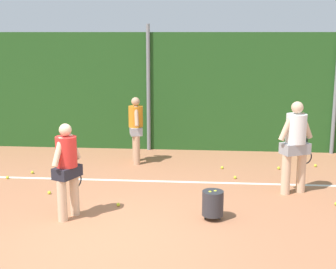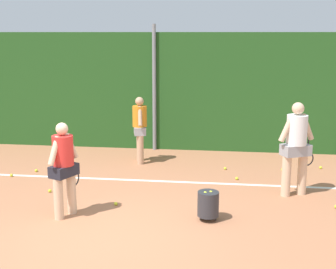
# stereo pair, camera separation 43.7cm
# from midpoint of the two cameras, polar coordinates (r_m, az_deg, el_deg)

# --- Properties ---
(ground_plane) EXTENTS (25.66, 25.66, 0.00)m
(ground_plane) POSITION_cam_midpoint_polar(r_m,az_deg,el_deg) (9.12, -6.73, -7.73)
(ground_plane) COLOR #B2704C
(hedge_fence_backdrop) EXTENTS (16.68, 0.25, 3.11)m
(hedge_fence_backdrop) POSITION_cam_midpoint_polar(r_m,az_deg,el_deg) (12.68, -3.27, 5.19)
(hedge_fence_backdrop) COLOR #23511E
(hedge_fence_backdrop) RESTS_ON ground_plane
(fence_post_center) EXTENTS (0.10, 0.10, 3.32)m
(fence_post_center) POSITION_cam_midpoint_polar(r_m,az_deg,el_deg) (12.49, -3.39, 5.56)
(fence_post_center) COLOR gray
(fence_post_center) RESTS_ON ground_plane
(fence_post_right) EXTENTS (0.10, 0.10, 3.32)m
(fence_post_right) POSITION_cam_midpoint_polar(r_m,az_deg,el_deg) (12.74, 18.66, 5.07)
(fence_post_right) COLOR gray
(fence_post_right) RESTS_ON ground_plane
(court_baseline_paint) EXTENTS (12.19, 0.10, 0.01)m
(court_baseline_paint) POSITION_cam_midpoint_polar(r_m,az_deg,el_deg) (10.17, -5.46, -5.55)
(court_baseline_paint) COLOR white
(court_baseline_paint) RESTS_ON ground_plane
(player_foreground_near) EXTENTS (0.45, 0.73, 1.64)m
(player_foreground_near) POSITION_cam_midpoint_polar(r_m,az_deg,el_deg) (8.13, -13.59, -3.72)
(player_foreground_near) COLOR beige
(player_foreground_near) RESTS_ON ground_plane
(player_midcourt) EXTENTS (0.74, 0.51, 1.82)m
(player_midcourt) POSITION_cam_midpoint_polar(r_m,az_deg,el_deg) (9.38, 13.83, -0.96)
(player_midcourt) COLOR beige
(player_midcourt) RESTS_ON ground_plane
(player_backcourt_far) EXTENTS (0.38, 0.66, 1.60)m
(player_backcourt_far) POSITION_cam_midpoint_polar(r_m,az_deg,el_deg) (11.35, -5.00, 0.99)
(player_backcourt_far) COLOR tan
(player_backcourt_far) RESTS_ON ground_plane
(ball_hopper) EXTENTS (0.36, 0.36, 0.51)m
(ball_hopper) POSITION_cam_midpoint_polar(r_m,az_deg,el_deg) (8.04, 3.85, -8.26)
(ball_hopper) COLOR #2D2D33
(ball_hopper) RESTS_ON ground_plane
(tennis_ball_0) EXTENTS (0.07, 0.07, 0.07)m
(tennis_ball_0) POSITION_cam_midpoint_polar(r_m,az_deg,el_deg) (11.60, 16.32, -3.62)
(tennis_ball_0) COLOR #CCDB33
(tennis_ball_0) RESTS_ON ground_plane
(tennis_ball_1) EXTENTS (0.07, 0.07, 0.07)m
(tennis_ball_1) POSITION_cam_midpoint_polar(r_m,az_deg,el_deg) (11.18, 12.11, -3.98)
(tennis_ball_1) COLOR #CCDB33
(tennis_ball_1) RESTS_ON ground_plane
(tennis_ball_2) EXTENTS (0.07, 0.07, 0.07)m
(tennis_ball_2) POSITION_cam_midpoint_polar(r_m,az_deg,el_deg) (11.10, -17.14, -4.38)
(tennis_ball_2) COLOR #CCDB33
(tennis_ball_2) RESTS_ON ground_plane
(tennis_ball_5) EXTENTS (0.07, 0.07, 0.07)m
(tennis_ball_5) POSITION_cam_midpoint_polar(r_m,az_deg,el_deg) (10.32, 6.89, -5.16)
(tennis_ball_5) COLOR #CCDB33
(tennis_ball_5) RESTS_ON ground_plane
(tennis_ball_6) EXTENTS (0.07, 0.07, 0.07)m
(tennis_ball_6) POSITION_cam_midpoint_polar(r_m,az_deg,el_deg) (9.64, -15.40, -6.77)
(tennis_ball_6) COLOR #CCDB33
(tennis_ball_6) RESTS_ON ground_plane
(tennis_ball_9) EXTENTS (0.07, 0.07, 0.07)m
(tennis_ball_9) POSITION_cam_midpoint_polar(r_m,az_deg,el_deg) (8.76, -7.46, -8.38)
(tennis_ball_9) COLOR #CCDB33
(tennis_ball_9) RESTS_ON ground_plane
(tennis_ball_10) EXTENTS (0.07, 0.07, 0.07)m
(tennis_ball_10) POSITION_cam_midpoint_polar(r_m,az_deg,el_deg) (11.02, 5.41, -4.00)
(tennis_ball_10) COLOR #CCDB33
(tennis_ball_10) RESTS_ON ground_plane
(tennis_ball_12) EXTENTS (0.07, 0.07, 0.07)m
(tennis_ball_12) POSITION_cam_midpoint_polar(r_m,az_deg,el_deg) (9.18, 18.33, -7.95)
(tennis_ball_12) COLOR #CCDB33
(tennis_ball_12) RESTS_ON ground_plane
(tennis_ball_13) EXTENTS (0.07, 0.07, 0.07)m
(tennis_ball_13) POSITION_cam_midpoint_polar(r_m,az_deg,el_deg) (10.89, -19.89, -4.89)
(tennis_ball_13) COLOR #CCDB33
(tennis_ball_13) RESTS_ON ground_plane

